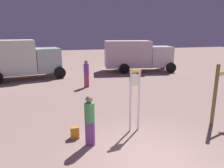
% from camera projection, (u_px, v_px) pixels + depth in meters
% --- Properties ---
extents(ground_plane, '(80.00, 80.00, 0.00)m').
position_uv_depth(ground_plane, '(153.00, 162.00, 5.87)').
color(ground_plane, gray).
extents(standing_clock, '(0.44, 0.15, 2.30)m').
position_uv_depth(standing_clock, '(135.00, 94.00, 7.45)').
color(standing_clock, white).
rests_on(standing_clock, ground_plane).
extents(arrow_sign, '(1.09, 0.49, 2.42)m').
position_uv_depth(arrow_sign, '(221.00, 85.00, 8.08)').
color(arrow_sign, olive).
rests_on(arrow_sign, ground_plane).
extents(person_near_clock, '(0.32, 0.32, 1.68)m').
position_uv_depth(person_near_clock, '(90.00, 118.00, 6.54)').
color(person_near_clock, '#80419B').
rests_on(person_near_clock, ground_plane).
extents(backpack, '(0.28, 0.24, 0.41)m').
position_uv_depth(backpack, '(75.00, 133.00, 7.17)').
color(backpack, orange).
rests_on(backpack, ground_plane).
extents(person_distant, '(0.35, 0.35, 1.81)m').
position_uv_depth(person_distant, '(86.00, 72.00, 13.72)').
color(person_distant, '#BA446D').
rests_on(person_distant, ground_plane).
extents(box_truck_near, '(6.68, 3.53, 2.84)m').
position_uv_depth(box_truck_near, '(136.00, 55.00, 19.45)').
color(box_truck_near, silver).
rests_on(box_truck_near, ground_plane).
extents(box_truck_far, '(6.78, 3.62, 3.02)m').
position_uv_depth(box_truck_far, '(15.00, 58.00, 15.97)').
color(box_truck_far, white).
rests_on(box_truck_far, ground_plane).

